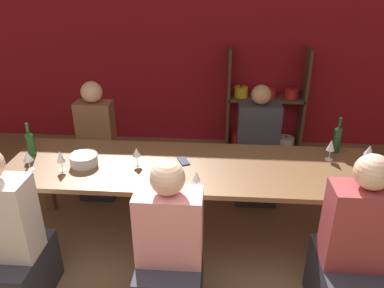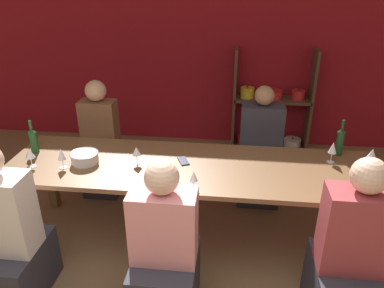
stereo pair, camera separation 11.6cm
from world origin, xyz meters
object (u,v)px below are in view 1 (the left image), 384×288
object	(u,v)px
wine_glass_white_a	(28,157)
cell_phone	(183,161)
wine_glass_empty_a	(369,151)
person_far_a	(99,153)
dining_table	(191,173)
person_far_b	(256,158)
person_near_a	(170,262)
mixing_bowl	(84,159)
wine_bottle_green	(30,143)
wine_glass_red_d	(196,177)
wine_glass_red_c	(331,146)
person_near_b	(9,250)
shelf_unit	(264,113)
wine_glass_red_a	(61,157)
wine_glass_red_b	(137,153)
wine_bottle_dark	(337,139)
person_near_c	(351,264)

from	to	relation	value
wine_glass_white_a	cell_phone	size ratio (longest dim) A/B	0.99
wine_glass_empty_a	person_far_a	world-z (taller)	person_far_a
dining_table	person_far_b	bearing A→B (deg)	51.89
person_near_a	mixing_bowl	bearing A→B (deg)	137.51
wine_bottle_green	wine_glass_red_d	distance (m)	1.53
person_near_a	wine_bottle_green	bearing A→B (deg)	146.38
person_far_a	mixing_bowl	bearing A→B (deg)	100.85
person_near_a	person_far_a	xyz separation A→B (m)	(-0.96, 1.54, 0.03)
mixing_bowl	wine_glass_empty_a	bearing A→B (deg)	5.25
wine_glass_red_c	person_near_b	bearing A→B (deg)	-158.16
person_near_b	person_far_a	bearing A→B (deg)	83.06
wine_glass_red_d	person_near_a	world-z (taller)	person_near_a
wine_glass_empty_a	person_near_b	xyz separation A→B (m)	(-2.71, -0.94, -0.42)
wine_bottle_green	person_near_a	distance (m)	1.65
shelf_unit	wine_bottle_green	size ratio (longest dim) A/B	4.50
cell_phone	person_near_a	xyz separation A→B (m)	(-0.01, -0.85, -0.33)
person_far_a	person_far_b	world-z (taller)	person_far_a
mixing_bowl	wine_glass_red_a	size ratio (longest dim) A/B	1.37
cell_phone	person_near_b	xyz separation A→B (m)	(-1.16, -0.83, -0.32)
cell_phone	person_near_b	size ratio (longest dim) A/B	0.13
wine_glass_red_a	wine_glass_red_b	xyz separation A→B (m)	(0.59, 0.14, -0.01)
mixing_bowl	person_near_b	bearing A→B (deg)	-115.10
wine_glass_red_b	wine_glass_empty_a	distance (m)	1.94
cell_phone	shelf_unit	bearing A→B (deg)	65.41
dining_table	person_near_b	world-z (taller)	person_near_b
wine_bottle_green	person_far_b	size ratio (longest dim) A/B	0.24
person_far_a	person_near_a	bearing A→B (deg)	122.04
wine_glass_red_b	wine_glass_empty_a	xyz separation A→B (m)	(1.93, 0.19, -0.00)
wine_glass_red_a	wine_bottle_dark	bearing A→B (deg)	12.43
wine_glass_white_a	person_near_a	distance (m)	1.44
mixing_bowl	person_near_c	xyz separation A→B (m)	(2.02, -0.70, -0.34)
mixing_bowl	person_far_a	size ratio (longest dim) A/B	0.19
wine_bottle_green	wine_glass_red_c	bearing A→B (deg)	2.32
wine_bottle_dark	wine_glass_red_a	size ratio (longest dim) A/B	1.86
wine_glass_red_a	person_near_b	xyz separation A→B (m)	(-0.19, -0.61, -0.43)
shelf_unit	person_far_b	distance (m)	1.25
mixing_bowl	wine_glass_red_d	bearing A→B (deg)	-17.47
dining_table	mixing_bowl	bearing A→B (deg)	-176.89
shelf_unit	wine_glass_red_a	world-z (taller)	shelf_unit
wine_glass_red_d	wine_glass_red_a	bearing A→B (deg)	170.16
wine_bottle_green	wine_glass_red_a	world-z (taller)	wine_bottle_green
mixing_bowl	wine_glass_red_b	distance (m)	0.45
wine_glass_white_a	person_near_a	world-z (taller)	person_near_a
mixing_bowl	person_near_a	size ratio (longest dim) A/B	0.20
wine_glass_red_b	person_near_b	xyz separation A→B (m)	(-0.78, -0.75, -0.43)
wine_bottle_dark	mixing_bowl	bearing A→B (deg)	-169.59
shelf_unit	wine_glass_red_d	bearing A→B (deg)	-107.82
person_near_a	dining_table	bearing A→B (deg)	84.03
wine_bottle_green	person_near_b	distance (m)	0.98
person_far_b	person_near_c	size ratio (longest dim) A/B	0.96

